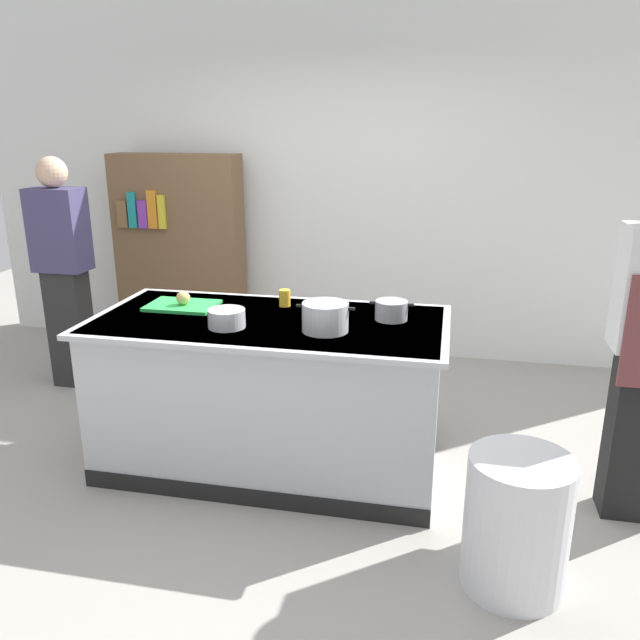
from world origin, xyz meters
name	(u,v)px	position (x,y,z in m)	size (l,w,h in m)	color
ground_plane	(272,463)	(0.00, 0.00, 0.00)	(10.00, 10.00, 0.00)	#9E9991
back_wall	(337,178)	(0.00, 2.10, 1.50)	(6.40, 0.12, 3.00)	white
counter_island	(271,391)	(0.00, 0.00, 0.47)	(1.98, 0.98, 0.90)	#B7BABF
cutting_board	(182,306)	(-0.57, 0.13, 0.91)	(0.40, 0.28, 0.02)	green
onion	(183,298)	(-0.55, 0.11, 0.96)	(0.08, 0.08, 0.08)	tan
stock_pot	(325,317)	(0.35, -0.14, 0.98)	(0.31, 0.24, 0.15)	#B7BABF
sauce_pan	(391,310)	(0.67, 0.13, 0.95)	(0.25, 0.18, 0.11)	#99999E
mixing_bowl	(227,318)	(-0.18, -0.18, 0.95)	(0.20, 0.20, 0.10)	#B7BABF
juice_cup	(285,298)	(0.02, 0.27, 0.95)	(0.07, 0.07, 0.10)	yellow
trash_bin	(516,523)	(1.31, -0.78, 0.31)	(0.45, 0.45, 0.62)	silver
person_guest	(64,269)	(-1.83, 0.86, 0.91)	(0.38, 0.24, 1.72)	#282828
bookshelf	(180,255)	(-1.32, 1.80, 0.85)	(1.10, 0.31, 1.70)	brown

